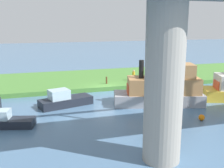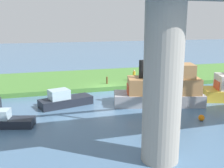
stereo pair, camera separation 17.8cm
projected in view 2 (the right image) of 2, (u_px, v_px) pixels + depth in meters
ground_plane at (106, 91)px, 31.16m from camera, size 160.00×160.00×0.00m
grassy_bank at (95, 79)px, 36.72m from camera, size 80.00×12.00×0.50m
bridge_pylon at (163, 84)px, 14.67m from camera, size 2.13×2.13×9.00m
person_on_bank at (134, 75)px, 34.26m from camera, size 0.49×0.49×1.39m
mooring_post at (107, 80)px, 32.65m from camera, size 0.20×0.20×0.85m
motorboat_red at (162, 88)px, 25.88m from camera, size 8.87×4.95×4.30m
motorboat_white at (64, 100)px, 25.58m from camera, size 5.25×3.06×1.65m
pontoon_yellow at (5, 120)px, 20.55m from camera, size 4.22×2.40×1.33m
marker_buoy at (201, 118)px, 21.80m from camera, size 0.50×0.50×0.50m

